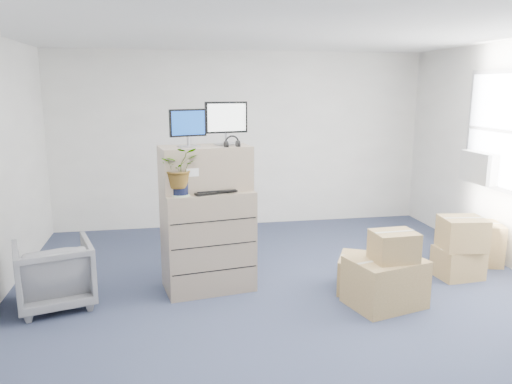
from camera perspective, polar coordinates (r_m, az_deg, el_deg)
ground at (r=5.14m, az=4.58°, el=-13.93°), size 7.00×7.00×0.00m
wall_back at (r=8.11m, az=-1.63°, el=5.98°), size 6.00×0.02×2.80m
ac_unit at (r=7.22m, az=24.32°, el=2.59°), size 0.24×0.60×0.40m
filing_cabinet_lower at (r=5.62m, az=-5.52°, el=-5.47°), size 1.05×0.74×1.13m
filing_cabinet_upper at (r=5.49m, az=-5.83°, el=2.74°), size 1.03×0.63×0.48m
monitor_left at (r=5.36m, az=-7.77°, el=7.50°), size 0.39×0.21×0.40m
monitor_right at (r=5.51m, az=-3.41°, el=8.13°), size 0.48×0.23×0.47m
headphones at (r=5.35m, az=-2.75°, el=5.64°), size 0.16×0.04×0.16m
keyboard at (r=5.36m, az=-4.79°, el=0.05°), size 0.51×0.35×0.02m
mouse at (r=5.48m, az=-2.62°, el=0.40°), size 0.10×0.07×0.03m
water_bottle at (r=5.54m, az=-4.79°, el=1.77°), size 0.08×0.08×0.28m
phone_dock at (r=5.48m, az=-6.34°, el=0.71°), size 0.08×0.07×0.15m
external_drive at (r=5.68m, az=-2.51°, el=0.99°), size 0.29×0.26×0.07m
tissue_box at (r=5.65m, az=-3.07°, el=1.76°), size 0.25×0.13×0.09m
potted_plant at (r=5.22m, az=-8.72°, el=2.14°), size 0.43×0.47×0.42m
office_chair at (r=5.61m, az=-22.08°, el=-8.33°), size 0.90×0.87×0.76m
cardboard_boxes at (r=6.09m, az=18.65°, el=-7.31°), size 2.48×1.72×0.81m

